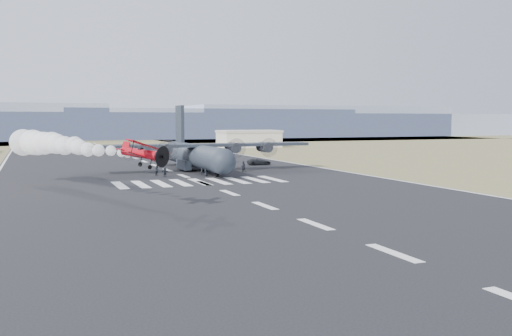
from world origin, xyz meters
TOP-DOWN VIEW (x-y plane):
  - ground at (0.00, 0.00)m, footprint 500.00×500.00m
  - scrub_far at (0.00, 230.00)m, footprint 500.00×80.00m
  - runway_markings at (0.00, 60.00)m, footprint 60.00×260.00m
  - ridge_seg_d at (0.00, 260.00)m, footprint 150.00×50.00m
  - ridge_seg_e at (65.00, 260.00)m, footprint 150.00×50.00m
  - ridge_seg_f at (130.00, 260.00)m, footprint 150.00×50.00m
  - ridge_seg_g at (195.00, 260.00)m, footprint 150.00×50.00m
  - hangar_right at (46.00, 150.00)m, footprint 20.50×12.50m
  - aerobatic_biplane at (-12.79, 26.61)m, footprint 6.12×5.92m
  - smoke_trail at (-22.26, 52.83)m, footprint 13.15×32.28m
  - transport_aircraft at (4.73, 69.24)m, footprint 42.61×35.15m
  - support_vehicle at (20.58, 77.03)m, footprint 5.09×2.60m
  - crew_a at (3.27, 60.27)m, footprint 0.51×0.60m
  - crew_b at (12.31, 64.27)m, footprint 0.93×0.60m
  - crew_c at (5.61, 58.82)m, footprint 0.66×1.22m
  - crew_d at (5.66, 65.39)m, footprint 0.97×1.20m
  - crew_e at (3.47, 58.47)m, footprint 0.77×0.91m
  - crew_f at (-3.31, 59.20)m, footprint 1.40×1.39m
  - crew_g at (11.82, 63.02)m, footprint 0.66×0.76m
  - crew_h at (-3.97, 62.34)m, footprint 0.99×0.92m

SIDE VIEW (x-z plane):
  - ground at x=0.00m, z-range 0.00..0.00m
  - scrub_far at x=0.00m, z-range 0.00..0.00m
  - runway_markings at x=0.00m, z-range 0.00..0.01m
  - support_vehicle at x=20.58m, z-range 0.00..1.38m
  - crew_a at x=3.27m, z-range 0.00..1.58m
  - crew_e at x=3.47m, z-range 0.00..1.60m
  - crew_f at x=-3.31m, z-range 0.00..1.61m
  - crew_h at x=-3.97m, z-range 0.00..1.73m
  - crew_c at x=5.61m, z-range 0.00..1.80m
  - crew_d at x=5.66m, z-range 0.00..1.82m
  - crew_g at x=11.82m, z-range 0.00..1.86m
  - crew_b at x=12.31m, z-range 0.00..1.87m
  - hangar_right at x=46.00m, z-range 0.06..5.96m
  - transport_aircraft at x=4.73m, z-range -2.99..9.36m
  - aerobatic_biplane at x=-12.79m, z-range 4.34..7.55m
  - smoke_trail at x=-22.26m, z-range 4.20..8.18m
  - ridge_seg_d at x=0.00m, z-range 0.00..13.00m
  - ridge_seg_g at x=195.00m, z-range 0.00..13.00m
  - ridge_seg_e at x=65.00m, z-range 0.00..15.00m
  - ridge_seg_f at x=130.00m, z-range 0.00..17.00m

